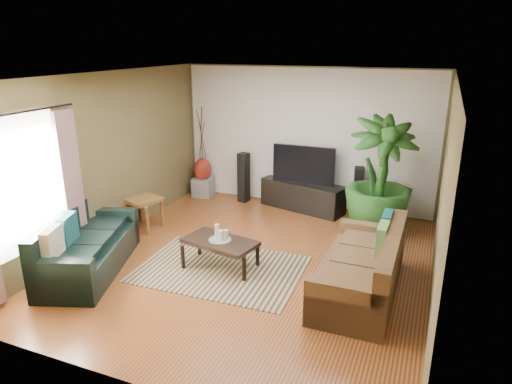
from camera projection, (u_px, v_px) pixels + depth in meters
The scene contains 27 objects.
floor at pixel (251, 263), 6.77m from camera, with size 5.50×5.50×0.00m, color #9A5528.
ceiling at pixel (250, 76), 5.93m from camera, with size 5.50×5.50×0.00m, color white.
wall_back at pixel (306, 139), 8.77m from camera, with size 5.00×5.00×0.00m, color brown.
wall_front at pixel (128, 258), 3.93m from camera, with size 5.00×5.00×0.00m, color brown.
wall_left at pixel (106, 159), 7.24m from camera, with size 5.50×5.50×0.00m, color brown.
wall_right at pixel (443, 198), 5.46m from camera, with size 5.50×5.50×0.00m, color brown.
backwall_panel at pixel (306, 139), 8.76m from camera, with size 4.90×4.90×0.00m, color white.
window_pane at pixel (23, 184), 5.81m from camera, with size 1.80×1.80×0.00m, color white.
curtain_far at pixel (72, 187), 6.53m from camera, with size 0.08×0.35×2.20m, color gray.
curtain_rod at pixel (14, 114), 5.51m from camera, with size 0.03×0.03×1.90m, color black.
sofa_left at pixel (89, 243), 6.44m from camera, with size 1.96×0.84×0.85m, color black.
sofa_right at pixel (360, 263), 5.86m from camera, with size 2.05×0.92×0.85m, color brown.
area_rug at pixel (221, 269), 6.58m from camera, with size 2.31×1.64×0.01m, color tan.
coffee_table at pixel (220, 254), 6.59m from camera, with size 1.04×0.57×0.43m, color black.
candle_tray at pixel (220, 240), 6.52m from camera, with size 0.32×0.32×0.01m, color gray.
candle_tall at pixel (217, 231), 6.53m from camera, with size 0.07×0.07×0.21m, color beige.
candle_mid at pixel (221, 236), 6.44m from camera, with size 0.07×0.07×0.16m, color beige.
candle_short at pixel (226, 234), 6.52m from camera, with size 0.07×0.07×0.13m, color beige.
tv_stand at pixel (303, 196), 8.87m from camera, with size 1.65×0.49×0.55m, color black.
television at pixel (304, 164), 8.67m from camera, with size 1.21×0.07×0.71m, color black.
speaker_left at pixel (244, 177), 9.24m from camera, with size 0.18×0.20×1.01m, color black.
speaker_right at pixel (358, 192), 8.43m from camera, with size 0.17×0.19×0.96m, color black.
potted_plant at pixel (380, 178), 7.50m from camera, with size 1.12×1.12×2.00m, color #1C4818.
plant_pot at pixel (376, 226), 7.77m from camera, with size 0.37×0.37×0.29m, color black.
pedestal at pixel (203, 187), 9.68m from camera, with size 0.39×0.39×0.39m, color #979895.
vase at pixel (203, 170), 9.56m from camera, with size 0.36×0.36×0.50m, color maroon.
side_table at pixel (144, 213), 7.95m from camera, with size 0.53×0.53×0.56m, color brown.
Camera 1 is at (2.36, -5.62, 3.13)m, focal length 32.00 mm.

